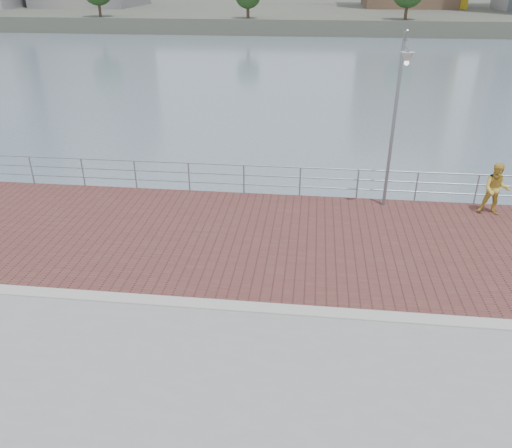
# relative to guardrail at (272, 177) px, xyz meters

# --- Properties ---
(water) EXTENTS (400.00, 400.00, 0.00)m
(water) POSITION_rel_guardrail_xyz_m (-0.00, -7.00, -2.69)
(water) COLOR slate
(water) RESTS_ON ground
(brick_lane) EXTENTS (40.00, 6.80, 0.02)m
(brick_lane) POSITION_rel_guardrail_xyz_m (-0.00, -3.40, -0.68)
(brick_lane) COLOR brown
(brick_lane) RESTS_ON seawall
(curb) EXTENTS (40.00, 0.40, 0.06)m
(curb) POSITION_rel_guardrail_xyz_m (-0.00, -7.00, -0.66)
(curb) COLOR #B7B5AD
(curb) RESTS_ON seawall
(far_shore) EXTENTS (320.00, 95.00, 2.50)m
(far_shore) POSITION_rel_guardrail_xyz_m (-0.00, 115.50, -1.44)
(far_shore) COLOR #4C5142
(far_shore) RESTS_ON ground
(guardrail) EXTENTS (39.06, 0.06, 1.13)m
(guardrail) POSITION_rel_guardrail_xyz_m (0.00, 0.00, 0.00)
(guardrail) COLOR #8C9EA8
(guardrail) RESTS_ON brick_lane
(street_lamp) EXTENTS (0.41, 1.18, 5.57)m
(street_lamp) POSITION_rel_guardrail_xyz_m (3.99, -0.91, 3.26)
(street_lamp) COLOR gray
(street_lamp) RESTS_ON brick_lane
(bystander) EXTENTS (0.99, 0.85, 1.78)m
(bystander) POSITION_rel_guardrail_xyz_m (7.52, -0.80, 0.22)
(bystander) COLOR gold
(bystander) RESTS_ON brick_lane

